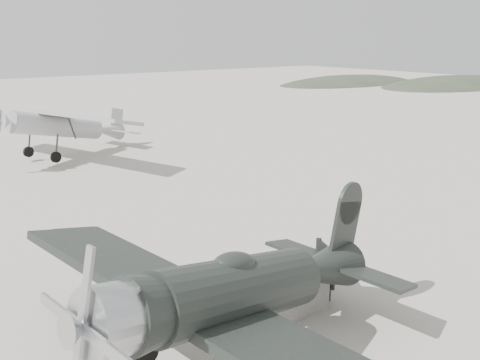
% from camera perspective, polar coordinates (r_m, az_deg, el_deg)
% --- Properties ---
extents(ground, '(160.00, 160.00, 0.00)m').
position_cam_1_polar(ground, '(14.14, 3.58, -10.68)').
color(ground, '#ABA497').
rests_on(ground, ground).
extents(hill_east_north, '(36.00, 18.00, 6.00)m').
position_cam_1_polar(hill_east_north, '(78.09, 24.87, 10.47)').
color(hill_east_north, '#2F3A2A').
rests_on(hill_east_north, ground).
extents(hill_northeast, '(32.00, 16.00, 5.20)m').
position_cam_1_polar(hill_northeast, '(76.68, 13.16, 11.47)').
color(hill_northeast, '#2F3A2A').
rests_on(hill_northeast, ground).
extents(lowwing_monoplane, '(7.87, 10.94, 3.51)m').
position_cam_1_polar(lowwing_monoplane, '(9.35, 1.09, -13.08)').
color(lowwing_monoplane, black).
rests_on(lowwing_monoplane, ground).
extents(highwing_monoplane, '(8.52, 11.56, 3.33)m').
position_cam_1_polar(highwing_monoplane, '(28.17, -20.86, 6.64)').
color(highwing_monoplane, gray).
rests_on(highwing_monoplane, ground).
extents(equipment_block, '(1.71, 1.09, 0.84)m').
position_cam_1_polar(equipment_block, '(12.04, 6.12, -13.71)').
color(equipment_block, '#625F5B').
rests_on(equipment_block, ground).
extents(sign_board, '(0.41, 0.99, 1.48)m').
position_cam_1_polar(sign_board, '(12.59, 10.34, -10.07)').
color(sign_board, '#333333').
rests_on(sign_board, ground).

